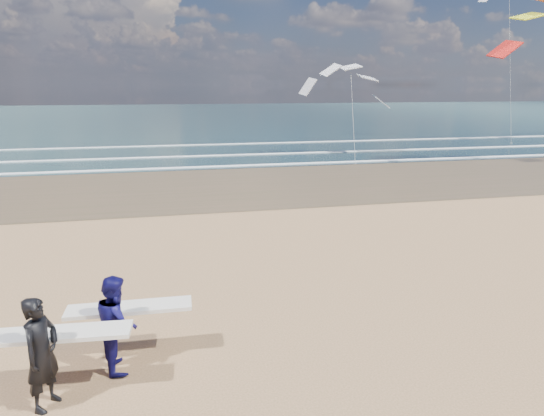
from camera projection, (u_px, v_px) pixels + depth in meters
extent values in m
cube|color=brown|center=(490.00, 171.00, 27.90)|extent=(220.00, 12.00, 0.01)
cube|color=#172D34|center=(278.00, 115.00, 79.00)|extent=(220.00, 100.00, 0.02)
cube|color=white|center=(444.00, 159.00, 32.43)|extent=(220.00, 0.50, 0.05)
cube|color=white|center=(410.00, 150.00, 36.88)|extent=(220.00, 0.50, 0.05)
cube|color=white|center=(375.00, 140.00, 43.03)|extent=(220.00, 0.50, 0.05)
imported|color=black|center=(42.00, 353.00, 7.31)|extent=(0.67, 0.78, 1.81)
cube|color=white|center=(60.00, 334.00, 7.66)|extent=(2.23, 0.68, 0.07)
imported|color=#110E51|center=(117.00, 323.00, 8.36)|extent=(0.79, 0.94, 1.71)
cube|color=white|center=(130.00, 308.00, 8.71)|extent=(2.21, 0.58, 0.07)
cube|color=slate|center=(355.00, 163.00, 30.40)|extent=(0.12, 0.12, 0.10)
cube|color=slate|center=(511.00, 143.00, 41.00)|extent=(0.12, 0.12, 0.10)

